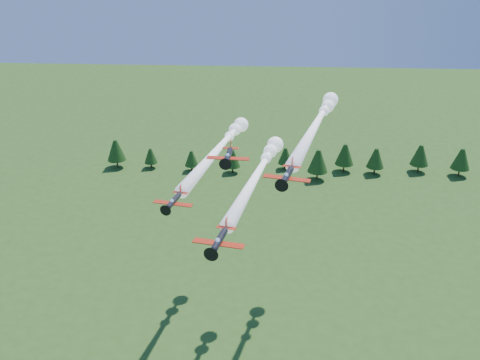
# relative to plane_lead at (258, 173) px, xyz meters

# --- Properties ---
(plane_lead) EXTENTS (14.45, 49.06, 3.70)m
(plane_lead) POSITION_rel_plane_lead_xyz_m (0.00, 0.00, 0.00)
(plane_lead) COLOR black
(plane_lead) RESTS_ON ground
(plane_left) EXTENTS (14.57, 49.91, 3.70)m
(plane_left) POSITION_rel_plane_lead_xyz_m (-8.86, 12.62, 0.69)
(plane_left) COLOR black
(plane_left) RESTS_ON ground
(plane_right) EXTENTS (17.10, 52.34, 3.70)m
(plane_right) POSITION_rel_plane_lead_xyz_m (12.20, 11.43, 7.13)
(plane_right) COLOR black
(plane_right) RESTS_ON ground
(plane_slot) EXTENTS (7.72, 8.40, 2.72)m
(plane_slot) POSITION_rel_plane_lead_xyz_m (-5.11, -10.14, 7.63)
(plane_slot) COLOR black
(plane_slot) RESTS_ON ground
(treeline) EXTENTS (140.11, 17.13, 11.88)m
(treeline) POSITION_rel_plane_lead_xyz_m (15.89, 93.09, -33.06)
(treeline) COLOR #382314
(treeline) RESTS_ON ground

